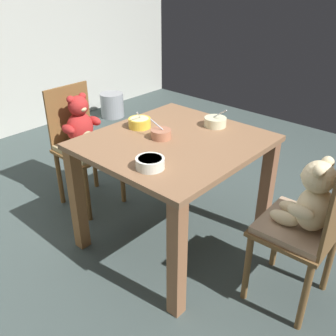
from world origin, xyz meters
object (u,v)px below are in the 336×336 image
object	(u,v)px
porridge_bowl_terracotta_center	(161,134)
metal_pail	(112,105)
teddy_chair_near_front	(309,213)
porridge_bowl_white_near_left	(150,163)
dining_table	(174,161)
porridge_bowl_yellow_far_center	(140,122)
teddy_chair_far_center	(83,135)
porridge_bowl_cream_near_right	(215,122)

from	to	relation	value
porridge_bowl_terracotta_center	metal_pail	distance (m)	2.55
teddy_chair_near_front	metal_pail	size ratio (longest dim) A/B	3.19
porridge_bowl_terracotta_center	porridge_bowl_white_near_left	world-z (taller)	porridge_bowl_terracotta_center
dining_table	porridge_bowl_yellow_far_center	bearing A→B (deg)	89.43
teddy_chair_far_center	porridge_bowl_cream_near_right	world-z (taller)	teddy_chair_far_center
teddy_chair_near_front	porridge_bowl_white_near_left	xyz separation A→B (m)	(-0.41, 0.69, 0.20)
metal_pail	porridge_bowl_white_near_left	bearing A→B (deg)	-125.77
dining_table	porridge_bowl_cream_near_right	size ratio (longest dim) A/B	6.59
teddy_chair_near_front	porridge_bowl_white_near_left	size ratio (longest dim) A/B	6.21
porridge_bowl_cream_near_right	metal_pail	xyz separation A→B (m)	(0.96, 2.20, -0.63)
teddy_chair_near_front	porridge_bowl_white_near_left	world-z (taller)	teddy_chair_near_front
dining_table	teddy_chair_near_front	bearing A→B (deg)	-85.48
teddy_chair_near_front	dining_table	bearing A→B (deg)	2.63
teddy_chair_near_front	porridge_bowl_terracotta_center	xyz separation A→B (m)	(-0.10, 0.90, 0.20)
porridge_bowl_yellow_far_center	metal_pail	size ratio (longest dim) A/B	0.49
porridge_bowl_cream_near_right	porridge_bowl_white_near_left	bearing A→B (deg)	-172.56
dining_table	porridge_bowl_terracotta_center	bearing A→B (deg)	115.98
teddy_chair_far_center	porridge_bowl_yellow_far_center	xyz separation A→B (m)	(0.07, -0.54, 0.22)
teddy_chair_far_center	porridge_bowl_white_near_left	xyz separation A→B (m)	(-0.28, -0.97, 0.21)
dining_table	porridge_bowl_cream_near_right	xyz separation A→B (m)	(0.34, -0.05, 0.17)
porridge_bowl_yellow_far_center	porridge_bowl_terracotta_center	size ratio (longest dim) A/B	1.11
porridge_bowl_yellow_far_center	teddy_chair_near_front	bearing A→B (deg)	-86.81
teddy_chair_far_center	porridge_bowl_cream_near_right	size ratio (longest dim) A/B	5.92
teddy_chair_far_center	teddy_chair_near_front	size ratio (longest dim) A/B	0.97
dining_table	metal_pail	distance (m)	2.56
porridge_bowl_yellow_far_center	metal_pail	xyz separation A→B (m)	(1.30, 1.86, -0.63)
teddy_chair_near_front	porridge_bowl_yellow_far_center	bearing A→B (deg)	1.31
teddy_chair_near_front	porridge_bowl_yellow_far_center	xyz separation A→B (m)	(-0.06, 1.12, 0.21)
porridge_bowl_cream_near_right	dining_table	bearing A→B (deg)	171.15
teddy_chair_near_front	teddy_chair_far_center	bearing A→B (deg)	2.76
porridge_bowl_cream_near_right	porridge_bowl_yellow_far_center	bearing A→B (deg)	134.13
teddy_chair_near_front	porridge_bowl_terracotta_center	size ratio (longest dim) A/B	7.22
porridge_bowl_yellow_far_center	porridge_bowl_cream_near_right	bearing A→B (deg)	-45.87
porridge_bowl_yellow_far_center	porridge_bowl_terracotta_center	bearing A→B (deg)	-99.98
metal_pail	porridge_bowl_terracotta_center	bearing A→B (deg)	-122.80
porridge_bowl_yellow_far_center	porridge_bowl_cream_near_right	world-z (taller)	porridge_bowl_yellow_far_center
porridge_bowl_white_near_left	metal_pail	distance (m)	2.89
teddy_chair_far_center	metal_pail	world-z (taller)	teddy_chair_far_center
teddy_chair_near_front	metal_pail	xyz separation A→B (m)	(1.24, 2.98, -0.43)
porridge_bowl_terracotta_center	metal_pail	world-z (taller)	porridge_bowl_terracotta_center
teddy_chair_far_center	porridge_bowl_white_near_left	distance (m)	1.03
teddy_chair_near_front	porridge_bowl_yellow_far_center	size ratio (longest dim) A/B	6.53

